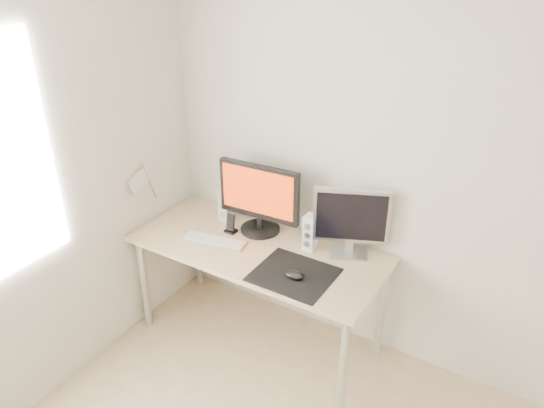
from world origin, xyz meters
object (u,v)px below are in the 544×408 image
at_px(desk, 258,258).
at_px(second_monitor, 351,219).
at_px(keyboard, 214,241).
at_px(phone_dock, 231,227).
at_px(speaker_right, 310,232).
at_px(mouse, 294,275).
at_px(speaker_left, 226,204).
at_px(main_monitor, 259,196).

distance_m(desk, second_monitor, 0.64).
xyz_separation_m(keyboard, phone_dock, (0.02, 0.15, 0.03)).
distance_m(speaker_right, phone_dock, 0.55).
xyz_separation_m(mouse, speaker_left, (-0.73, 0.36, 0.09)).
xyz_separation_m(speaker_left, phone_dock, (0.12, -0.12, -0.08)).
bearing_deg(main_monitor, speaker_right, -2.71).
distance_m(second_monitor, phone_dock, 0.81).
bearing_deg(second_monitor, phone_dock, -167.99).
distance_m(desk, keyboard, 0.30).
bearing_deg(mouse, second_monitor, 68.42).
xyz_separation_m(mouse, speaker_right, (-0.07, 0.33, 0.09)).
height_order(speaker_left, speaker_right, same).
relative_size(mouse, keyboard, 0.27).
relative_size(speaker_left, keyboard, 0.53).
xyz_separation_m(mouse, main_monitor, (-0.45, 0.34, 0.23)).
relative_size(mouse, speaker_right, 0.51).
bearing_deg(speaker_right, desk, -151.15).
bearing_deg(phone_dock, speaker_left, 134.91).
bearing_deg(speaker_right, main_monitor, 177.29).
distance_m(mouse, second_monitor, 0.48).
bearing_deg(main_monitor, desk, -60.49).
distance_m(speaker_left, phone_dock, 0.19).
distance_m(mouse, keyboard, 0.63).
distance_m(speaker_right, keyboard, 0.61).
relative_size(second_monitor, speaker_left, 1.89).
xyz_separation_m(speaker_left, speaker_right, (0.66, -0.03, 0.00)).
relative_size(desk, speaker_right, 6.96).
xyz_separation_m(desk, keyboard, (-0.27, -0.09, 0.09)).
xyz_separation_m(mouse, desk, (-0.36, 0.17, -0.10)).
relative_size(speaker_right, phone_dock, 1.76).
height_order(main_monitor, second_monitor, main_monitor).
relative_size(mouse, phone_dock, 0.90).
relative_size(mouse, main_monitor, 0.21).
bearing_deg(speaker_left, desk, -26.58).
bearing_deg(main_monitor, second_monitor, 4.81).
relative_size(main_monitor, keyboard, 1.27).
distance_m(desk, phone_dock, 0.28).
relative_size(desk, second_monitor, 3.68).
height_order(desk, speaker_left, speaker_left).
height_order(speaker_left, phone_dock, speaker_left).
bearing_deg(speaker_left, keyboard, -69.33).
height_order(desk, keyboard, keyboard).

